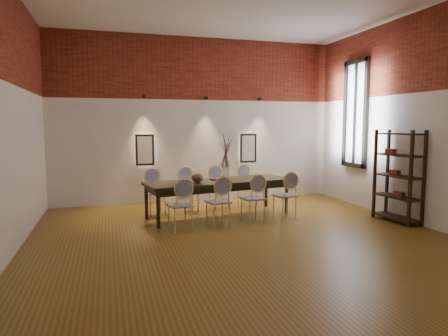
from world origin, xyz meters
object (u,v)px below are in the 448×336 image
object	(u,v)px
chair_near_c	(253,198)
vase	(226,173)
book	(217,179)
dining_table	(219,198)
chair_near_a	(180,205)
chair_near_b	(218,202)
bowl	(197,178)
shelving_rack	(398,176)
chair_far_c	(219,187)
chair_far_d	(248,185)
chair_near_d	(285,195)
chair_far_b	(188,190)
chair_far_a	(155,192)

from	to	relation	value
chair_near_c	vase	bearing A→B (deg)	105.28
book	dining_table	bearing A→B (deg)	-82.51
chair_near_a	chair_near_b	bearing A→B (deg)	0.00
chair_near_a	chair_near_b	distance (m)	0.75
bowl	shelving_rack	size ratio (longest dim) A/B	0.13
chair_near_a	chair_far_c	world-z (taller)	same
chair_near_c	vase	distance (m)	0.90
chair_near_b	dining_table	bearing A→B (deg)	63.79
vase	chair_far_d	bearing A→B (deg)	48.57
book	vase	bearing A→B (deg)	-15.38
chair_near_d	book	world-z (taller)	chair_near_d
chair_far_b	chair_far_c	world-z (taller)	same
chair_near_b	chair_far_b	size ratio (longest dim) A/B	1.00
chair_near_c	chair_far_d	size ratio (longest dim) A/B	1.00
chair_far_c	chair_far_b	bearing A→B (deg)	0.00
chair_far_c	dining_table	bearing A→B (deg)	63.79
chair_far_b	chair_far_c	size ratio (longest dim) A/B	1.00
chair_far_b	book	xyz separation A→B (m)	(0.49, -0.61, 0.30)
chair_near_a	chair_far_d	bearing A→B (deg)	34.11
shelving_rack	dining_table	bearing A→B (deg)	152.71
vase	book	bearing A→B (deg)	164.62
chair_near_b	chair_far_c	size ratio (longest dim) A/B	1.00
chair_near_c	chair_far_b	world-z (taller)	same
chair_near_d	shelving_rack	xyz separation A→B (m)	(2.00, -0.88, 0.43)
chair_far_d	chair_far_c	bearing A→B (deg)	0.00
chair_far_d	vase	distance (m)	1.30
chair_far_a	chair_far_b	world-z (taller)	same
dining_table	book	distance (m)	0.40
bowl	chair_far_d	bearing A→B (deg)	36.70
dining_table	chair_near_b	bearing A→B (deg)	-116.21
shelving_rack	vase	bearing A→B (deg)	151.14
chair_far_c	chair_far_d	xyz separation A→B (m)	(0.74, 0.13, 0.00)
chair_far_b	book	world-z (taller)	chair_far_b
chair_near_a	chair_far_b	world-z (taller)	same
chair_near_c	chair_far_b	xyz separation A→B (m)	(-1.01, 1.37, 0.00)
bowl	shelving_rack	distance (m)	3.94
chair_far_a	chair_far_b	xyz separation A→B (m)	(0.74, 0.13, 0.00)
dining_table	chair_far_a	bearing A→B (deg)	145.89
chair_near_d	chair_far_c	distance (m)	1.70
bowl	chair_near_b	bearing A→B (deg)	-70.41
chair_far_d	bowl	xyz separation A→B (m)	(-1.45, -1.08, 0.37)
chair_near_d	vase	bearing A→B (deg)	141.51
chair_near_c	chair_far_a	world-z (taller)	same
book	chair_near_b	bearing A→B (deg)	-104.19
chair_near_b	bowl	bearing A→B (deg)	99.51
chair_far_c	vase	distance (m)	0.90
chair_far_b	vase	distance (m)	1.03
bowl	book	world-z (taller)	bowl
dining_table	shelving_rack	xyz separation A→B (m)	(3.24, -1.43, 0.53)
chair_far_d	vase	xyz separation A→B (m)	(-0.81, -0.92, 0.43)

